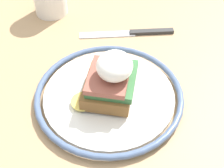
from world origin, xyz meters
TOP-DOWN VIEW (x-y plane):
  - dining_table at (0.00, 0.00)m, footprint 0.81×0.73m
  - plate at (0.02, -0.00)m, footprint 0.24×0.24m
  - sandwich at (0.02, -0.01)m, footprint 0.09×0.10m
  - knife at (0.20, -0.02)m, footprint 0.06×0.19m

SIDE VIEW (x-z plane):
  - dining_table at x=0.00m, z-range 0.23..0.96m
  - knife at x=0.20m, z-range 0.73..0.73m
  - plate at x=0.02m, z-range 0.73..0.74m
  - sandwich at x=0.02m, z-range 0.73..0.82m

